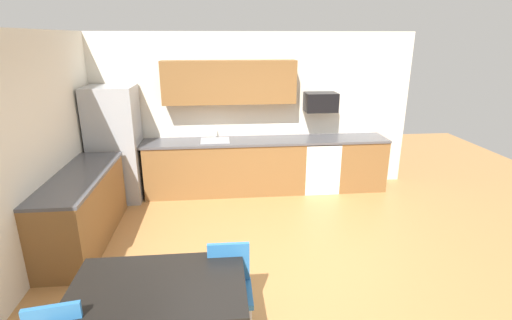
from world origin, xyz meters
TOP-DOWN VIEW (x-y plane):
  - ground_plane at (0.00, 0.00)m, footprint 12.00×12.00m
  - wall_back at (0.00, 2.65)m, footprint 5.80×0.10m
  - wall_left at (-2.65, 0.00)m, footprint 0.10×5.80m
  - cabinet_run_back at (-0.40, 2.30)m, footprint 2.70×0.60m
  - cabinet_run_back_right at (1.98, 2.30)m, footprint 0.85×0.60m
  - cabinet_run_left at (-2.30, 0.80)m, footprint 0.60×2.00m
  - countertop_back at (0.00, 2.30)m, footprint 4.80×0.64m
  - countertop_left at (-2.30, 0.80)m, footprint 0.64×2.00m
  - upper_cabinets_back at (-0.30, 2.43)m, footprint 2.20×0.34m
  - refrigerator at (-2.18, 2.22)m, footprint 0.76×0.70m
  - oven_range at (1.25, 2.30)m, footprint 0.60×0.60m
  - microwave at (1.25, 2.40)m, footprint 0.54×0.36m
  - sink_basin at (-0.56, 2.30)m, footprint 0.48×0.40m
  - sink_faucet at (-0.56, 2.48)m, footprint 0.02×0.02m
  - dining_table at (-1.02, -1.29)m, footprint 1.40×0.90m
  - chair_near_table at (-0.44, -1.04)m, footprint 0.40×0.40m

SIDE VIEW (x-z plane):
  - ground_plane at x=0.00m, z-range 0.00..0.00m
  - cabinet_run_back at x=-0.40m, z-range 0.00..0.90m
  - cabinet_run_back_right at x=1.98m, z-range 0.00..0.90m
  - cabinet_run_left at x=-2.30m, z-range 0.00..0.90m
  - oven_range at x=1.25m, z-range 0.00..0.91m
  - chair_near_table at x=-0.44m, z-range 0.08..0.93m
  - dining_table at x=-1.02m, z-range 0.30..1.03m
  - sink_basin at x=-0.56m, z-range 0.81..0.95m
  - countertop_back at x=0.00m, z-range 0.90..0.94m
  - countertop_left at x=-2.30m, z-range 0.90..0.94m
  - refrigerator at x=-2.18m, z-range 0.00..1.88m
  - sink_faucet at x=-0.56m, z-range 0.92..1.16m
  - wall_back at x=0.00m, z-range 0.00..2.70m
  - wall_left at x=-2.65m, z-range 0.00..2.70m
  - microwave at x=1.25m, z-range 1.39..1.71m
  - upper_cabinets_back at x=-0.30m, z-range 1.55..2.25m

